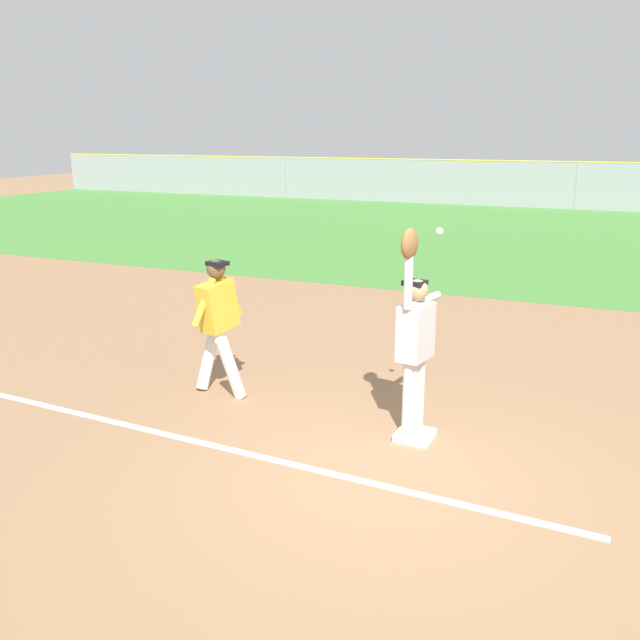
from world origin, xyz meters
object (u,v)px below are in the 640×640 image
Objects in this scene: runner at (218,318)px; first_base at (415,435)px; parked_car_tan at (547,187)px; baseball at (440,231)px; fielder at (415,335)px; parked_car_white at (437,184)px.

first_base is at bearing 8.15° from runner.
runner is at bearing -88.79° from parked_car_tan.
first_base is 5.14× the size of baseball.
first_base is 0.22× the size of runner.
fielder reaches higher than runner.
fielder is 28.74m from parked_car_white.
parked_car_white reaches higher than first_base.
fielder is 1.33× the size of runner.
parked_car_tan is at bearing 102.57° from runner.
runner reaches higher than first_base.
parked_car_tan is at bearing 93.35° from baseball.
parked_car_tan is (-1.44, 28.05, -0.45)m from fielder.
parked_car_tan is at bearing -77.14° from fielder.
baseball reaches higher than parked_car_white.
first_base is 0.08× the size of parked_car_tan.
first_base is 28.90m from parked_car_white.
fielder is 0.51× the size of parked_car_tan.
first_base is 2.20m from baseball.
runner is at bearing 178.28° from baseball.
parked_car_tan is (-1.64, 27.97, -1.55)m from baseball.
fielder is (-0.08, 0.14, 1.08)m from first_base.
first_base is at bearing 130.19° from fielder.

